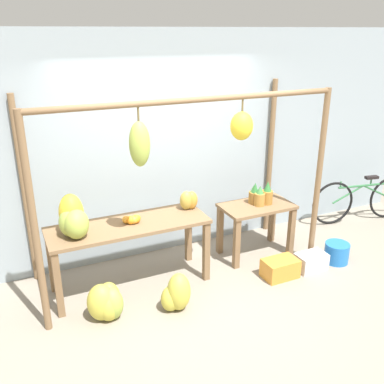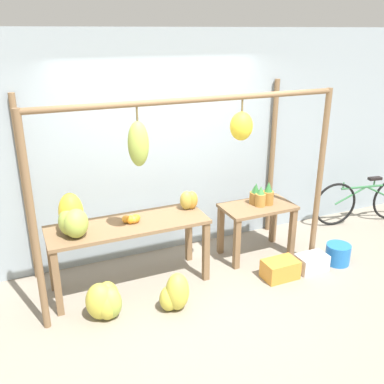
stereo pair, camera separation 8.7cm
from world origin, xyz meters
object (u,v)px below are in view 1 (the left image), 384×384
object	(u,v)px
banana_pile_ground_left	(107,302)
banana_pile_ground_right	(176,294)
blue_bucket	(337,253)
banana_pile_on_table	(73,220)
fruit_crate_white	(280,268)
papaya_pile	(189,200)
fruit_crate_purple	(311,261)
pineapple_cluster	(260,195)
orange_pile	(133,219)
parked_bicycle	(361,199)

from	to	relation	value
banana_pile_ground_left	banana_pile_ground_right	size ratio (longest dim) A/B	1.02
banana_pile_ground_left	blue_bucket	distance (m)	2.93
banana_pile_on_table	banana_pile_ground_left	distance (m)	0.91
fruit_crate_white	papaya_pile	bearing A→B (deg)	142.54
fruit_crate_purple	blue_bucket	bearing A→B (deg)	1.08
pineapple_cluster	papaya_pile	size ratio (longest dim) A/B	1.31
banana_pile_ground_left	fruit_crate_white	bearing A→B (deg)	-2.54
banana_pile_ground_left	banana_pile_ground_right	bearing A→B (deg)	-12.87
fruit_crate_white	orange_pile	bearing A→B (deg)	160.25
orange_pile	banana_pile_ground_left	size ratio (longest dim) A/B	0.50
banana_pile_on_table	fruit_crate_purple	xyz separation A→B (m)	(2.70, -0.56, -0.85)
banana_pile_ground_left	banana_pile_ground_right	world-z (taller)	banana_pile_ground_right
parked_bicycle	fruit_crate_purple	size ratio (longest dim) A/B	4.40
banana_pile_on_table	papaya_pile	bearing A→B (deg)	5.42
banana_pile_ground_right	blue_bucket	xyz separation A→B (m)	(2.23, 0.07, -0.06)
blue_bucket	parked_bicycle	bearing A→B (deg)	34.41
orange_pile	blue_bucket	distance (m)	2.63
banana_pile_ground_right	fruit_crate_purple	distance (m)	1.82
banana_pile_ground_right	fruit_crate_purple	xyz separation A→B (m)	(1.82, 0.06, -0.09)
banana_pile_on_table	orange_pile	xyz separation A→B (m)	(0.64, 0.03, -0.13)
banana_pile_ground_right	fruit_crate_purple	size ratio (longest dim) A/B	1.13
parked_bicycle	fruit_crate_purple	bearing A→B (deg)	-152.72
orange_pile	blue_bucket	size ratio (longest dim) A/B	0.70
banana_pile_on_table	blue_bucket	bearing A→B (deg)	-10.06
fruit_crate_white	blue_bucket	bearing A→B (deg)	-0.16
parked_bicycle	fruit_crate_purple	distance (m)	1.84
pineapple_cluster	fruit_crate_white	bearing A→B (deg)	-97.32
banana_pile_on_table	orange_pile	size ratio (longest dim) A/B	2.27
banana_pile_ground_left	blue_bucket	world-z (taller)	banana_pile_ground_left
pineapple_cluster	fruit_crate_purple	distance (m)	1.03
parked_bicycle	banana_pile_ground_right	bearing A→B (deg)	-165.46
pineapple_cluster	fruit_crate_purple	xyz separation A→B (m)	(0.37, -0.64, -0.71)
banana_pile_ground_right	papaya_pile	size ratio (longest dim) A/B	1.82
fruit_crate_white	pineapple_cluster	bearing A→B (deg)	82.68
banana_pile_ground_right	blue_bucket	distance (m)	2.23
banana_pile_on_table	banana_pile_ground_right	bearing A→B (deg)	-35.06
fruit_crate_white	fruit_crate_purple	xyz separation A→B (m)	(0.45, -0.01, -0.01)
parked_bicycle	papaya_pile	world-z (taller)	papaya_pile
orange_pile	banana_pile_ground_left	world-z (taller)	orange_pile
orange_pile	banana_pile_ground_left	bearing A→B (deg)	-133.47
orange_pile	fruit_crate_purple	bearing A→B (deg)	-15.90
banana_pile_on_table	fruit_crate_white	distance (m)	2.46
blue_bucket	fruit_crate_purple	xyz separation A→B (m)	(-0.41, -0.01, -0.02)
papaya_pile	banana_pile_ground_left	bearing A→B (deg)	-153.51
banana_pile_on_table	parked_bicycle	xyz separation A→B (m)	(4.31, 0.27, -0.60)
blue_bucket	banana_pile_ground_left	bearing A→B (deg)	178.16
fruit_crate_purple	orange_pile	bearing A→B (deg)	164.10
banana_pile_on_table	fruit_crate_white	size ratio (longest dim) A/B	1.17
pineapple_cluster	orange_pile	bearing A→B (deg)	-178.00
banana_pile_on_table	banana_pile_ground_right	xyz separation A→B (m)	(0.88, -0.62, -0.76)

